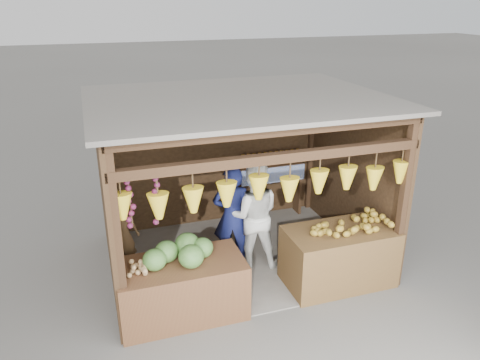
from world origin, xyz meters
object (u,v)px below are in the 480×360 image
Objects in this scene: counter_left at (182,289)px; counter_right at (339,256)px; vendor_seated at (122,224)px; woman_standing at (253,215)px; man_standing at (232,217)px.

counter_right is at bearing 0.58° from counter_left.
counter_left is 1.56m from vendor_seated.
woman_standing is 2.00m from vendor_seated.
counter_left is at bearing 50.68° from woman_standing.
woman_standing is (1.33, 0.91, 0.47)m from counter_left.
man_standing is at bearing 1.21° from woman_standing.
counter_right is 0.94× the size of man_standing.
vendor_seated reaches higher than counter_left.
woman_standing reaches higher than counter_right.
woman_standing reaches higher than counter_left.
vendor_seated is at bearing 2.87° from woman_standing.
counter_left is 1.68m from woman_standing.
counter_right is 3.29m from vendor_seated.
man_standing is 1.61× the size of vendor_seated.
man_standing reaches higher than counter_right.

